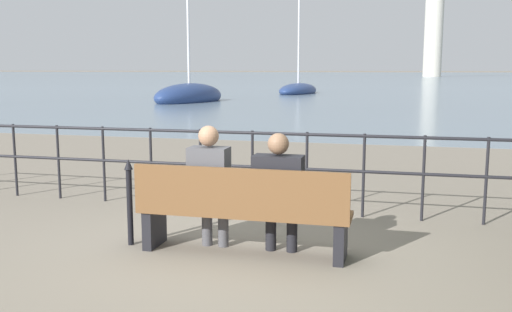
# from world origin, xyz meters

# --- Properties ---
(ground_plane) EXTENTS (1000.00, 1000.00, 0.00)m
(ground_plane) POSITION_xyz_m (0.00, 0.00, 0.00)
(ground_plane) COLOR gray
(harbor_water) EXTENTS (600.00, 300.00, 0.01)m
(harbor_water) POSITION_xyz_m (0.00, 158.75, 0.00)
(harbor_water) COLOR slate
(harbor_water) RESTS_ON ground_plane
(park_bench) EXTENTS (2.14, 0.45, 0.90)m
(park_bench) POSITION_xyz_m (0.00, -0.07, 0.44)
(park_bench) COLOR brown
(park_bench) RESTS_ON ground_plane
(seated_person_left) EXTENTS (0.40, 0.35, 1.28)m
(seated_person_left) POSITION_xyz_m (-0.35, 0.01, 0.70)
(seated_person_left) COLOR #4C4C51
(seated_person_left) RESTS_ON ground_plane
(seated_person_right) EXTENTS (0.49, 0.35, 1.23)m
(seated_person_right) POSITION_xyz_m (0.35, 0.01, 0.68)
(seated_person_right) COLOR black
(seated_person_right) RESTS_ON ground_plane
(promenade_railing) EXTENTS (12.13, 0.04, 1.05)m
(promenade_railing) POSITION_xyz_m (0.00, 1.71, 0.69)
(promenade_railing) COLOR black
(promenade_railing) RESTS_ON ground_plane
(closed_umbrella) EXTENTS (0.09, 0.09, 0.92)m
(closed_umbrella) POSITION_xyz_m (-1.23, -0.03, 0.51)
(closed_umbrella) COLOR black
(closed_umbrella) RESTS_ON ground_plane
(sailboat_1) EXTENTS (3.55, 6.01, 7.60)m
(sailboat_1) POSITION_xyz_m (-9.96, 24.67, 0.32)
(sailboat_1) COLOR navy
(sailboat_1) RESTS_ON ground_plane
(sailboat_3) EXTENTS (3.07, 5.96, 8.66)m
(sailboat_3) POSITION_xyz_m (-5.94, 36.75, 0.27)
(sailboat_3) COLOR navy
(sailboat_3) RESTS_ON ground_plane
(harbor_lighthouse) EXTENTS (4.14, 4.14, 29.13)m
(harbor_lighthouse) POSITION_xyz_m (8.25, 133.90, 13.55)
(harbor_lighthouse) COLOR beige
(harbor_lighthouse) RESTS_ON ground_plane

